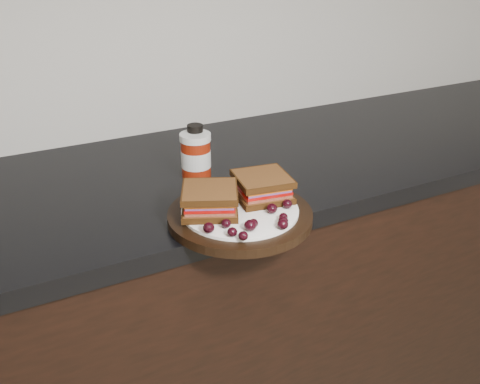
% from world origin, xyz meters
% --- Properties ---
extents(base_cabinets, '(3.96, 0.58, 0.86)m').
position_xyz_m(base_cabinets, '(0.00, 1.70, 0.43)').
color(base_cabinets, black).
rests_on(base_cabinets, ground_plane).
extents(countertop, '(3.98, 0.60, 0.04)m').
position_xyz_m(countertop, '(0.00, 1.70, 0.88)').
color(countertop, black).
rests_on(countertop, base_cabinets).
extents(plate, '(0.28, 0.28, 0.02)m').
position_xyz_m(plate, '(-0.05, 1.44, 0.91)').
color(plate, black).
rests_on(plate, countertop).
extents(sandwich_left, '(0.14, 0.14, 0.05)m').
position_xyz_m(sandwich_left, '(-0.11, 1.46, 0.95)').
color(sandwich_left, brown).
rests_on(sandwich_left, plate).
extents(sandwich_right, '(0.12, 0.12, 0.05)m').
position_xyz_m(sandwich_right, '(0.01, 1.46, 0.95)').
color(sandwich_right, brown).
rests_on(sandwich_right, plate).
extents(grape_0, '(0.02, 0.02, 0.02)m').
position_xyz_m(grape_0, '(-0.14, 1.39, 0.93)').
color(grape_0, black).
rests_on(grape_0, plate).
extents(grape_1, '(0.02, 0.02, 0.02)m').
position_xyz_m(grape_1, '(-0.11, 1.39, 0.93)').
color(grape_1, black).
rests_on(grape_1, plate).
extents(grape_2, '(0.02, 0.02, 0.02)m').
position_xyz_m(grape_2, '(-0.11, 1.36, 0.93)').
color(grape_2, black).
rests_on(grape_2, plate).
extents(grape_3, '(0.02, 0.02, 0.02)m').
position_xyz_m(grape_3, '(-0.10, 1.34, 0.93)').
color(grape_3, black).
rests_on(grape_3, plate).
extents(grape_4, '(0.02, 0.02, 0.02)m').
position_xyz_m(grape_4, '(-0.07, 1.36, 0.93)').
color(grape_4, black).
rests_on(grape_4, plate).
extents(grape_5, '(0.02, 0.02, 0.02)m').
position_xyz_m(grape_5, '(-0.06, 1.37, 0.93)').
color(grape_5, black).
rests_on(grape_5, plate).
extents(grape_6, '(0.02, 0.02, 0.02)m').
position_xyz_m(grape_6, '(-0.02, 1.34, 0.93)').
color(grape_6, black).
rests_on(grape_6, plate).
extents(grape_7, '(0.02, 0.02, 0.02)m').
position_xyz_m(grape_7, '(-0.01, 1.35, 0.93)').
color(grape_7, black).
rests_on(grape_7, plate).
extents(grape_8, '(0.02, 0.02, 0.02)m').
position_xyz_m(grape_8, '(-0.00, 1.36, 0.93)').
color(grape_8, black).
rests_on(grape_8, plate).
extents(grape_9, '(0.02, 0.02, 0.02)m').
position_xyz_m(grape_9, '(-0.00, 1.40, 0.93)').
color(grape_9, black).
rests_on(grape_9, plate).
extents(grape_10, '(0.02, 0.02, 0.02)m').
position_xyz_m(grape_10, '(0.03, 1.40, 0.93)').
color(grape_10, black).
rests_on(grape_10, plate).
extents(grape_11, '(0.02, 0.02, 0.02)m').
position_xyz_m(grape_11, '(0.02, 1.43, 0.93)').
color(grape_11, black).
rests_on(grape_11, plate).
extents(grape_12, '(0.02, 0.02, 0.02)m').
position_xyz_m(grape_12, '(0.04, 1.44, 0.93)').
color(grape_12, black).
rests_on(grape_12, plate).
extents(grape_13, '(0.02, 0.02, 0.02)m').
position_xyz_m(grape_13, '(0.03, 1.48, 0.93)').
color(grape_13, black).
rests_on(grape_13, plate).
extents(grape_14, '(0.02, 0.02, 0.02)m').
position_xyz_m(grape_14, '(-0.00, 1.49, 0.93)').
color(grape_14, black).
rests_on(grape_14, plate).
extents(grape_15, '(0.02, 0.02, 0.02)m').
position_xyz_m(grape_15, '(-0.09, 1.48, 0.93)').
color(grape_15, black).
rests_on(grape_15, plate).
extents(grape_16, '(0.02, 0.02, 0.02)m').
position_xyz_m(grape_16, '(-0.11, 1.47, 0.93)').
color(grape_16, black).
rests_on(grape_16, plate).
extents(grape_17, '(0.02, 0.02, 0.02)m').
position_xyz_m(grape_17, '(-0.13, 1.46, 0.93)').
color(grape_17, black).
rests_on(grape_17, plate).
extents(grape_18, '(0.02, 0.02, 0.02)m').
position_xyz_m(grape_18, '(-0.15, 1.44, 0.93)').
color(grape_18, black).
rests_on(grape_18, plate).
extents(grape_19, '(0.02, 0.02, 0.02)m').
position_xyz_m(grape_19, '(-0.14, 1.44, 0.93)').
color(grape_19, black).
rests_on(grape_19, plate).
extents(grape_20, '(0.02, 0.02, 0.02)m').
position_xyz_m(grape_20, '(-0.09, 1.46, 0.93)').
color(grape_20, black).
rests_on(grape_20, plate).
extents(grape_21, '(0.01, 0.01, 0.01)m').
position_xyz_m(grape_21, '(-0.10, 1.46, 0.93)').
color(grape_21, black).
rests_on(grape_21, plate).
extents(grape_22, '(0.02, 0.02, 0.02)m').
position_xyz_m(grape_22, '(-0.13, 1.45, 0.93)').
color(grape_22, black).
rests_on(grape_22, plate).
extents(condiment_jar, '(0.09, 0.09, 0.10)m').
position_xyz_m(condiment_jar, '(-0.04, 1.67, 0.95)').
color(condiment_jar, maroon).
rests_on(condiment_jar, countertop).
extents(oil_bottle, '(0.05, 0.05, 0.12)m').
position_xyz_m(oil_bottle, '(-0.04, 1.68, 0.96)').
color(oil_bottle, '#451C06').
rests_on(oil_bottle, countertop).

